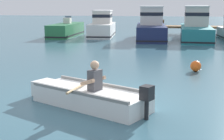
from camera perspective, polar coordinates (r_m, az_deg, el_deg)
ground_plane at (r=9.29m, az=-0.13°, el=-4.69°), size 120.00×120.00×0.00m
rowboat_with_person at (r=8.50m, az=-4.06°, el=-4.48°), size 3.51×2.47×1.19m
moored_boat_green at (r=26.72m, az=-7.86°, el=6.76°), size 1.64×5.32×1.58m
moored_boat_white at (r=26.34m, az=-1.68°, el=7.43°), size 2.18×4.69×2.04m
moored_boat_navy at (r=24.43m, az=6.71°, el=7.31°), size 2.53×5.94×2.38m
moored_boat_teal at (r=24.82m, az=14.15°, el=7.12°), size 2.14×6.78×2.41m
mooring_buoy at (r=13.13m, az=14.14°, el=0.65°), size 0.42×0.42×0.42m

